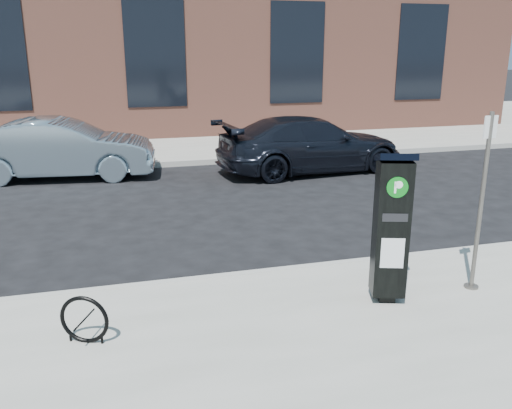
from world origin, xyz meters
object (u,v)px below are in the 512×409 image
object	(u,v)px
bike_rack	(84,320)
car_silver	(62,149)
parking_kiosk	(391,226)
car_dark	(311,144)
sign_pole	(481,204)

from	to	relation	value
bike_rack	car_silver	distance (m)	8.83
parking_kiosk	car_dark	distance (m)	8.01
car_silver	car_dark	size ratio (longest dim) A/B	0.91
car_silver	bike_rack	bearing A→B (deg)	-168.13
car_silver	car_dark	xyz separation A→B (m)	(6.34, -0.96, -0.02)
parking_kiosk	bike_rack	xyz separation A→B (m)	(-3.65, -0.06, -0.71)
bike_rack	car_silver	size ratio (longest dim) A/B	0.12
car_silver	parking_kiosk	bearing A→B (deg)	-146.27
parking_kiosk	car_silver	world-z (taller)	parking_kiosk
sign_pole	car_silver	bearing A→B (deg)	115.04
sign_pole	car_silver	distance (m)	10.40
sign_pole	car_silver	xyz separation A→B (m)	(-5.68, 8.70, -0.55)
sign_pole	bike_rack	distance (m)	5.00
sign_pole	parking_kiosk	bearing A→B (deg)	173.03
sign_pole	car_dark	bearing A→B (deg)	77.02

